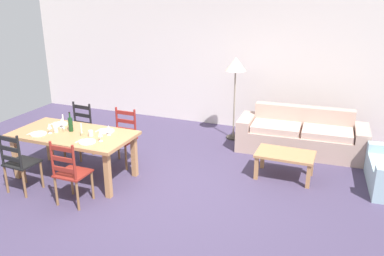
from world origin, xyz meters
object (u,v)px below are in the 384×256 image
wine_bottle (71,124)px  wine_glass_far_left (62,121)px  coffee_cup_secondary (56,129)px  coffee_table (285,157)px  dining_chair_near_right (70,173)px  wine_glass_near_right (100,134)px  coffee_cup_primary (91,133)px  standing_lamp (236,69)px  dining_chair_far_left (79,130)px  dining_chair_far_right (123,137)px  wine_glass_far_right (109,128)px  dining_table (73,138)px  couch (301,136)px  wine_glass_near_left (49,126)px  dining_chair_near_left (19,162)px

wine_bottle → wine_glass_far_left: (-0.24, 0.08, -0.01)m
coffee_cup_secondary → coffee_table: 3.63m
dining_chair_near_right → wine_glass_near_right: (0.12, 0.59, 0.38)m
dining_chair_near_right → coffee_cup_primary: bearing=101.1°
standing_lamp → dining_chair_far_left: bearing=-141.1°
dining_chair_far_right → wine_glass_far_left: bearing=-141.1°
dining_chair_near_right → wine_glass_far_right: 0.94m
dining_table → wine_bottle: 0.23m
wine_glass_far_left → coffee_table: size_ratio=0.18×
wine_glass_near_right → standing_lamp: 3.07m
coffee_cup_secondary → couch: coffee_cup_secondary is taller
wine_bottle → coffee_cup_primary: size_ratio=3.51×
dining_chair_near_right → coffee_cup_secondary: (-0.75, 0.66, 0.32)m
coffee_cup_secondary → couch: 4.30m
dining_table → coffee_cup_secondary: 0.31m
coffee_cup_primary → dining_table: bearing=178.2°
wine_bottle → coffee_cup_secondary: (-0.19, -0.12, -0.07)m
couch → dining_chair_near_right: bearing=-130.6°
dining_chair_far_right → wine_bottle: size_ratio=3.04×
wine_glass_near_right → wine_glass_near_left: bearing=-179.8°
dining_chair_near_right → coffee_table: (2.62, 1.94, -0.12)m
couch → standing_lamp: 1.76m
dining_chair_near_left → dining_chair_far_right: (0.88, 1.45, 0.00)m
wine_bottle → standing_lamp: size_ratio=0.19×
wine_glass_far_left → coffee_cup_secondary: (0.05, -0.20, -0.07)m
dining_chair_far_left → coffee_cup_secondary: size_ratio=10.67×
dining_chair_far_right → coffee_cup_secondary: size_ratio=10.67×
dining_table → dining_chair_far_left: dining_chair_far_left is taller
wine_glass_near_right → coffee_cup_secondary: bearing=175.3°
couch → dining_chair_far_left: bearing=-155.3°
wine_glass_near_left → couch: (3.51, 2.57, -0.57)m
dining_chair_near_right → wine_glass_near_left: size_ratio=5.96×
dining_chair_near_right → wine_glass_far_left: size_ratio=5.96×
wine_glass_near_right → coffee_cup_primary: bearing=154.2°
dining_chair_near_left → wine_glass_far_left: size_ratio=5.96×
couch → wine_bottle: bearing=-144.0°
dining_table → coffee_cup_primary: coffee_cup_primary is taller
coffee_table → standing_lamp: standing_lamp is taller
dining_chair_near_right → wine_glass_near_left: 1.07m
coffee_cup_primary → dining_chair_far_left: bearing=137.1°
couch → coffee_table: bearing=-94.5°
dining_table → wine_bottle: wine_bottle is taller
dining_chair_near_left → standing_lamp: size_ratio=0.59×
dining_chair_far_right → wine_glass_near_right: dining_chair_far_right is taller
wine_bottle → wine_glass_near_right: (0.68, -0.19, -0.01)m
coffee_cup_primary → standing_lamp: bearing=60.2°
wine_glass_near_left → wine_glass_far_left: 0.28m
wine_glass_near_left → coffee_table: 3.71m
wine_glass_near_left → dining_table: bearing=23.7°
dining_table → wine_glass_far_right: (0.57, 0.13, 0.20)m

